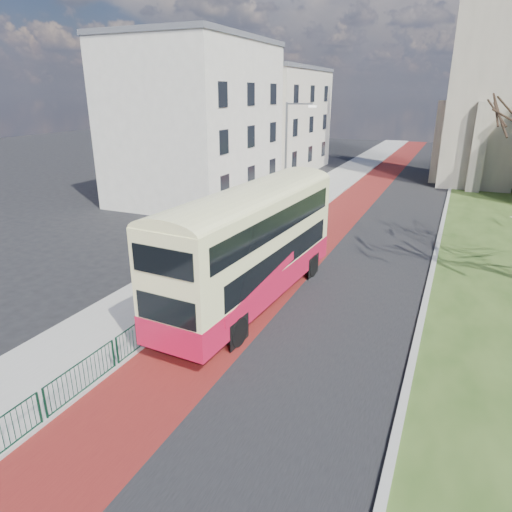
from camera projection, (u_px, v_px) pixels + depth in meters
The scene contains 11 objects.
ground at pixel (224, 356), 16.02m from camera, with size 160.00×160.00×0.00m, color black.
road_carriageway at pixel (373, 222), 32.64m from camera, with size 9.00×120.00×0.01m, color black.
bus_lane at pixel (336, 218), 33.67m from camera, with size 3.40×120.00×0.01m, color #591414.
pavement_west at pixel (287, 212), 35.11m from camera, with size 4.00×120.00×0.12m, color gray.
kerb_west at pixel (312, 214), 34.34m from camera, with size 0.25×120.00×0.13m, color #999993.
kerb_east at pixel (443, 221), 32.58m from camera, with size 0.25×80.00×0.13m, color #999993.
pedestrian_railing at pixel (207, 286), 20.40m from camera, with size 0.07×24.00×1.12m.
street_block_near at pixel (196, 121), 38.08m from camera, with size 10.30×14.30×13.00m.
street_block_far at pixel (269, 120), 52.10m from camera, with size 10.30×16.30×11.50m.
streetlamp at pixel (288, 156), 31.60m from camera, with size 2.13×0.18×8.00m.
bus at pixel (252, 241), 19.29m from camera, with size 3.45×11.92×4.92m.
Camera 1 is at (6.67, -12.22, 8.74)m, focal length 32.00 mm.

